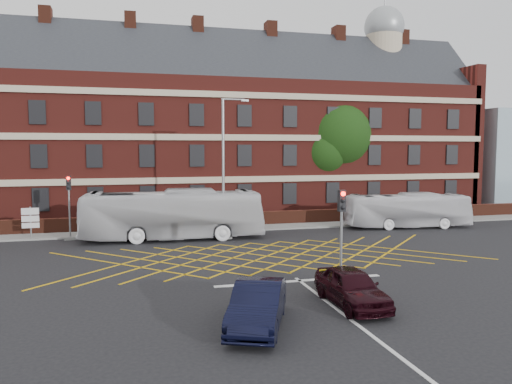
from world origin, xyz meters
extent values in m
plane|color=black|center=(0.00, 0.00, 0.00)|extent=(120.00, 120.00, 0.00)
cube|color=maroon|center=(0.00, 22.00, 6.00)|extent=(50.00, 12.00, 12.00)
cube|color=black|center=(0.00, 22.00, 12.00)|extent=(51.00, 10.61, 10.61)
cube|color=#B7A88C|center=(0.00, 15.92, 7.00)|extent=(50.00, 0.18, 0.50)
cube|color=black|center=(0.00, 15.94, 5.50)|extent=(1.20, 0.14, 1.80)
cube|color=#4D2014|center=(-7.00, 22.00, 16.50)|extent=(1.00, 1.40, 3.20)
cylinder|color=#B7A88C|center=(18.00, 22.00, 15.00)|extent=(3.60, 3.60, 6.00)
sphere|color=gray|center=(18.00, 22.00, 18.40)|extent=(4.00, 4.00, 4.00)
cube|color=#4D2014|center=(0.00, 13.00, 0.55)|extent=(56.00, 0.50, 1.10)
cube|color=slate|center=(0.00, 12.00, 0.06)|extent=(60.00, 3.00, 0.12)
cube|color=#CC990C|center=(0.00, 2.00, 0.01)|extent=(8.22, 8.22, 0.02)
cube|color=silver|center=(0.00, -3.50, 0.01)|extent=(8.00, 0.30, 0.02)
cube|color=silver|center=(0.00, -10.00, 0.01)|extent=(0.15, 14.00, 0.02)
imported|color=silver|center=(-4.67, 8.63, 1.68)|extent=(12.21, 3.56, 3.36)
imported|color=silver|center=(13.24, 9.11, 1.33)|extent=(9.80, 3.54, 2.67)
imported|color=black|center=(-3.38, -8.72, 0.76)|extent=(3.24, 4.89, 1.52)
imported|color=black|center=(0.74, -7.39, 0.74)|extent=(1.76, 4.33, 1.47)
cylinder|color=black|center=(11.14, 18.31, 2.97)|extent=(0.90, 0.90, 5.94)
sphere|color=black|center=(11.14, 18.31, 7.32)|extent=(6.91, 6.91, 6.91)
sphere|color=black|center=(9.64, 17.51, 5.74)|extent=(4.49, 4.49, 4.49)
sphere|color=black|center=(12.64, 19.11, 6.14)|extent=(4.15, 4.15, 4.15)
cube|color=slate|center=(1.51, -4.66, 0.10)|extent=(0.70, 0.70, 0.20)
cylinder|color=gray|center=(1.51, -4.66, 1.75)|extent=(0.12, 0.12, 3.50)
cube|color=black|center=(1.51, -4.66, 3.80)|extent=(0.30, 0.25, 0.95)
sphere|color=#FF0C05|center=(1.51, -4.80, 4.12)|extent=(0.20, 0.20, 0.20)
cube|color=slate|center=(-11.36, 10.33, 0.10)|extent=(0.70, 0.70, 0.20)
cylinder|color=gray|center=(-11.36, 10.33, 1.75)|extent=(0.12, 0.12, 3.50)
cube|color=black|center=(-11.36, 10.33, 3.80)|extent=(0.30, 0.25, 0.95)
sphere|color=#FF0C05|center=(-11.36, 10.19, 4.12)|extent=(0.20, 0.20, 0.20)
cube|color=slate|center=(-1.31, 8.19, 0.10)|extent=(1.00, 1.00, 0.20)
cylinder|color=gray|center=(-1.31, 8.19, 4.68)|extent=(0.18, 0.18, 9.35)
cylinder|color=gray|center=(-0.61, 8.19, 9.35)|extent=(1.60, 0.12, 0.12)
cube|color=gray|center=(0.19, 8.19, 9.30)|extent=(0.50, 0.20, 0.12)
cylinder|color=gray|center=(-13.91, 11.08, 1.10)|extent=(0.10, 0.10, 2.20)
cube|color=silver|center=(-13.91, 11.00, 1.90)|extent=(1.10, 0.06, 0.45)
cube|color=silver|center=(-13.91, 11.00, 1.40)|extent=(1.10, 0.06, 0.40)
cube|color=silver|center=(-13.91, 11.00, 0.95)|extent=(1.10, 0.06, 0.35)
cube|color=#C49E0B|center=(0.71, -4.79, 0.42)|extent=(0.41, 0.36, 0.84)
camera|label=1|loc=(-7.63, -24.78, 6.10)|focal=35.00mm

